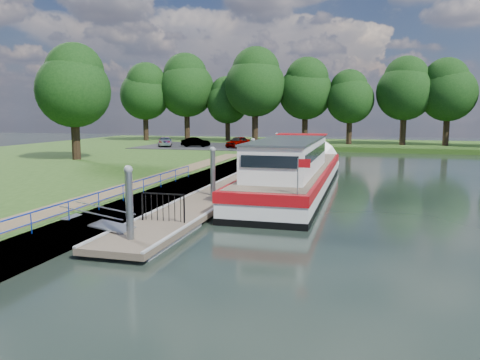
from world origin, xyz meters
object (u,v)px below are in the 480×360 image
(pontoon, at_px, (236,186))
(car_a, at_px, (238,142))
(car_c, at_px, (165,142))
(barge, at_px, (296,172))
(car_b, at_px, (196,142))

(pontoon, distance_m, car_a, 24.11)
(pontoon, xyz_separation_m, car_c, (-14.88, 22.76, 1.20))
(pontoon, xyz_separation_m, barge, (3.60, 1.06, 0.90))
(car_a, xyz_separation_m, car_b, (-5.02, -0.15, -0.09))
(pontoon, height_order, car_b, car_b)
(barge, bearing_deg, car_c, 130.42)
(pontoon, relative_size, barge, 1.42)
(car_c, bearing_deg, barge, 109.14)
(barge, relative_size, car_a, 5.76)
(car_b, bearing_deg, car_a, -97.97)
(car_a, bearing_deg, pontoon, -60.43)
(car_a, bearing_deg, car_b, -163.69)
(pontoon, bearing_deg, barge, 16.42)
(car_a, relative_size, car_b, 1.12)
(car_b, relative_size, car_c, 0.86)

